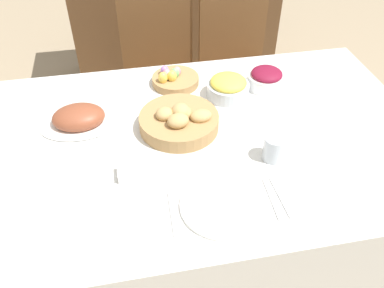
{
  "coord_description": "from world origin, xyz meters",
  "views": [
    {
      "loc": [
        -0.22,
        -1.14,
        1.75
      ],
      "look_at": [
        -0.01,
        -0.08,
        0.81
      ],
      "focal_mm": 38.0,
      "sensor_mm": 36.0,
      "label": 1
    }
  ],
  "objects_px": {
    "pineapple_bowl": "(228,87)",
    "fork": "(172,214)",
    "beet_salad_bowl": "(266,78)",
    "egg_basket": "(174,79)",
    "chair_far_center": "(161,69)",
    "bread_basket": "(180,120)",
    "ham_platter": "(79,118)",
    "butter_dish": "(134,172)",
    "spoon": "(281,197)",
    "chair_far_right": "(239,62)",
    "knife": "(272,199)",
    "dinner_plate": "(223,205)",
    "drinking_cup": "(274,148)",
    "sideboard": "(175,15)"
  },
  "relations": [
    {
      "from": "egg_basket",
      "to": "knife",
      "type": "relative_size",
      "value": 1.18
    },
    {
      "from": "bread_basket",
      "to": "drinking_cup",
      "type": "relative_size",
      "value": 3.31
    },
    {
      "from": "chair_far_right",
      "to": "egg_basket",
      "type": "bearing_deg",
      "value": -137.65
    },
    {
      "from": "butter_dish",
      "to": "chair_far_center",
      "type": "bearing_deg",
      "value": 78.26
    },
    {
      "from": "spoon",
      "to": "chair_far_right",
      "type": "bearing_deg",
      "value": 77.14
    },
    {
      "from": "spoon",
      "to": "sideboard",
      "type": "bearing_deg",
      "value": 87.86
    },
    {
      "from": "sideboard",
      "to": "beet_salad_bowl",
      "type": "relative_size",
      "value": 9.59
    },
    {
      "from": "chair_far_center",
      "to": "ham_platter",
      "type": "distance_m",
      "value": 0.9
    },
    {
      "from": "drinking_cup",
      "to": "sideboard",
      "type": "bearing_deg",
      "value": 91.09
    },
    {
      "from": "chair_far_center",
      "to": "fork",
      "type": "bearing_deg",
      "value": -97.14
    },
    {
      "from": "ham_platter",
      "to": "spoon",
      "type": "bearing_deg",
      "value": -38.79
    },
    {
      "from": "bread_basket",
      "to": "dinner_plate",
      "type": "relative_size",
      "value": 1.13
    },
    {
      "from": "chair_far_center",
      "to": "fork",
      "type": "height_order",
      "value": "chair_far_center"
    },
    {
      "from": "beet_salad_bowl",
      "to": "knife",
      "type": "distance_m",
      "value": 0.65
    },
    {
      "from": "chair_far_center",
      "to": "dinner_plate",
      "type": "bearing_deg",
      "value": -89.92
    },
    {
      "from": "fork",
      "to": "butter_dish",
      "type": "relative_size",
      "value": 1.63
    },
    {
      "from": "pineapple_bowl",
      "to": "beet_salad_bowl",
      "type": "distance_m",
      "value": 0.18
    },
    {
      "from": "chair_far_right",
      "to": "dinner_plate",
      "type": "bearing_deg",
      "value": -115.4
    },
    {
      "from": "chair_far_right",
      "to": "chair_far_center",
      "type": "distance_m",
      "value": 0.47
    },
    {
      "from": "egg_basket",
      "to": "fork",
      "type": "xyz_separation_m",
      "value": [
        -0.12,
        -0.72,
        -0.02
      ]
    },
    {
      "from": "beet_salad_bowl",
      "to": "butter_dish",
      "type": "distance_m",
      "value": 0.75
    },
    {
      "from": "ham_platter",
      "to": "pineapple_bowl",
      "type": "bearing_deg",
      "value": 7.38
    },
    {
      "from": "egg_basket",
      "to": "drinking_cup",
      "type": "bearing_deg",
      "value": -63.68
    },
    {
      "from": "chair_far_right",
      "to": "egg_basket",
      "type": "distance_m",
      "value": 0.76
    },
    {
      "from": "ham_platter",
      "to": "fork",
      "type": "distance_m",
      "value": 0.58
    },
    {
      "from": "drinking_cup",
      "to": "butter_dish",
      "type": "xyz_separation_m",
      "value": [
        -0.49,
        0.01,
        -0.03
      ]
    },
    {
      "from": "chair_far_center",
      "to": "knife",
      "type": "height_order",
      "value": "chair_far_center"
    },
    {
      "from": "knife",
      "to": "beet_salad_bowl",
      "type": "bearing_deg",
      "value": 75.31
    },
    {
      "from": "fork",
      "to": "knife",
      "type": "relative_size",
      "value": 1.0
    },
    {
      "from": "beet_salad_bowl",
      "to": "fork",
      "type": "xyz_separation_m",
      "value": [
        -0.51,
        -0.63,
        -0.04
      ]
    },
    {
      "from": "sideboard",
      "to": "spoon",
      "type": "relative_size",
      "value": 8.75
    },
    {
      "from": "beet_salad_bowl",
      "to": "fork",
      "type": "height_order",
      "value": "beet_salad_bowl"
    },
    {
      "from": "egg_basket",
      "to": "pineapple_bowl",
      "type": "bearing_deg",
      "value": -32.68
    },
    {
      "from": "pineapple_bowl",
      "to": "fork",
      "type": "bearing_deg",
      "value": -119.24
    },
    {
      "from": "pineapple_bowl",
      "to": "knife",
      "type": "distance_m",
      "value": 0.59
    },
    {
      "from": "ham_platter",
      "to": "chair_far_center",
      "type": "bearing_deg",
      "value": 61.71
    },
    {
      "from": "beet_salad_bowl",
      "to": "dinner_plate",
      "type": "height_order",
      "value": "beet_salad_bowl"
    },
    {
      "from": "sideboard",
      "to": "pineapple_bowl",
      "type": "xyz_separation_m",
      "value": [
        -0.02,
        -1.57,
        0.35
      ]
    },
    {
      "from": "sideboard",
      "to": "drinking_cup",
      "type": "height_order",
      "value": "sideboard"
    },
    {
      "from": "egg_basket",
      "to": "butter_dish",
      "type": "relative_size",
      "value": 1.93
    },
    {
      "from": "sideboard",
      "to": "ham_platter",
      "type": "bearing_deg",
      "value": -110.96
    },
    {
      "from": "ham_platter",
      "to": "butter_dish",
      "type": "distance_m",
      "value": 0.37
    },
    {
      "from": "drinking_cup",
      "to": "spoon",
      "type": "bearing_deg",
      "value": -101.4
    },
    {
      "from": "knife",
      "to": "fork",
      "type": "bearing_deg",
      "value": -177.84
    },
    {
      "from": "chair_far_center",
      "to": "dinner_plate",
      "type": "xyz_separation_m",
      "value": [
        0.04,
        -1.26,
        0.25
      ]
    },
    {
      "from": "chair_far_right",
      "to": "knife",
      "type": "bearing_deg",
      "value": -108.68
    },
    {
      "from": "chair_far_right",
      "to": "beet_salad_bowl",
      "type": "distance_m",
      "value": 0.7
    },
    {
      "from": "chair_far_right",
      "to": "egg_basket",
      "type": "relative_size",
      "value": 4.81
    },
    {
      "from": "chair_far_center",
      "to": "bread_basket",
      "type": "xyz_separation_m",
      "value": [
        -0.03,
        -0.85,
        0.28
      ]
    },
    {
      "from": "pineapple_bowl",
      "to": "dinner_plate",
      "type": "xyz_separation_m",
      "value": [
        -0.17,
        -0.59,
        -0.04
      ]
    }
  ]
}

